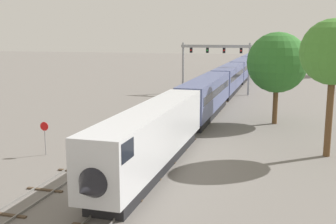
{
  "coord_description": "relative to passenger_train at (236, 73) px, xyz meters",
  "views": [
    {
      "loc": [
        11.38,
        -24.8,
        10.11
      ],
      "look_at": [
        1.0,
        12.0,
        3.0
      ],
      "focal_mm": 44.42,
      "sensor_mm": 36.0,
      "label": 1
    }
  ],
  "objects": [
    {
      "name": "stop_sign",
      "position": [
        -10.0,
        -53.78,
        -0.74
      ],
      "size": [
        0.76,
        0.08,
        2.88
      ],
      "color": "gray",
      "rests_on": "ground"
    },
    {
      "name": "track_main",
      "position": [
        0.0,
        0.87,
        -2.54
      ],
      "size": [
        2.6,
        200.0,
        0.16
      ],
      "color": "slate",
      "rests_on": "ground"
    },
    {
      "name": "trackside_tree_mid",
      "position": [
        13.1,
        -47.63,
        6.08
      ],
      "size": [
        5.4,
        5.4,
        11.46
      ],
      "color": "brown",
      "rests_on": "ground"
    },
    {
      "name": "ground_plane",
      "position": [
        -2.0,
        -59.13,
        -2.61
      ],
      "size": [
        400.0,
        400.0,
        0.0
      ],
      "primitive_type": "plane",
      "color": "slate"
    },
    {
      "name": "track_near",
      "position": [
        -5.5,
        -19.13,
        -2.54
      ],
      "size": [
        2.6,
        160.0,
        0.16
      ],
      "color": "slate",
      "rests_on": "ground"
    },
    {
      "name": "signal_gantry",
      "position": [
        -2.25,
        -12.61,
        3.8
      ],
      "size": [
        12.1,
        0.49,
        8.81
      ],
      "color": "#999BA0",
      "rests_on": "ground"
    },
    {
      "name": "passenger_train",
      "position": [
        0.0,
        0.0,
        0.0
      ],
      "size": [
        3.04,
        130.7,
        4.8
      ],
      "color": "silver",
      "rests_on": "ground"
    },
    {
      "name": "trackside_tree_left",
      "position": [
        8.48,
        -35.33,
        4.42
      ],
      "size": [
        6.83,
        6.83,
        10.46
      ],
      "color": "brown",
      "rests_on": "ground"
    }
  ]
}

